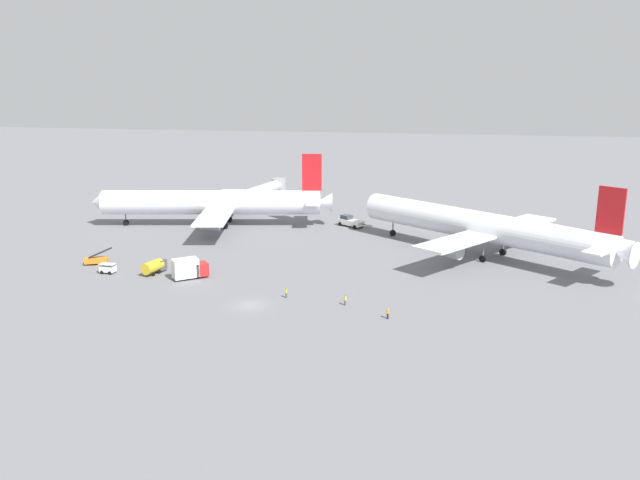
{
  "coord_description": "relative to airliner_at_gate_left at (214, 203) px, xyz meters",
  "views": [
    {
      "loc": [
        27.19,
        -88.55,
        33.39
      ],
      "look_at": [
        5.75,
        25.45,
        4.0
      ],
      "focal_mm": 36.68,
      "sensor_mm": 36.0,
      "label": 1
    }
  ],
  "objects": [
    {
      "name": "jet_bridge",
      "position": [
        5.6,
        24.91,
        -0.95
      ],
      "size": [
        7.33,
        20.73,
        6.1
      ],
      "color": "#B7B7BC",
      "rests_on": "ground"
    },
    {
      "name": "pushback_tug",
      "position": [
        30.66,
        4.78,
        -4.1
      ],
      "size": [
        8.51,
        6.36,
        2.76
      ],
      "color": "white",
      "rests_on": "ground"
    },
    {
      "name": "gse_belt_loader_portside",
      "position": [
        -10.36,
        -33.92,
        -4.44
      ],
      "size": [
        5.02,
        3.18,
        3.02
      ],
      "color": "orange",
      "rests_on": "ground"
    },
    {
      "name": "gse_fuel_bowser_stubby",
      "position": [
        2.5,
        -37.37,
        -3.94
      ],
      "size": [
        2.95,
        5.2,
        2.4
      ],
      "color": "gold",
      "rests_on": "ground"
    },
    {
      "name": "airliner_at_gate_left",
      "position": [
        0.0,
        0.0,
        0.0
      ],
      "size": [
        54.52,
        41.86,
        16.34
      ],
      "color": "white",
      "rests_on": "ground"
    },
    {
      "name": "ground_crew_marshaller_foreground",
      "position": [
        37.25,
        -47.19,
        -4.43
      ],
      "size": [
        0.36,
        0.5,
        1.61
      ],
      "color": "#4C4C51",
      "rests_on": "ground"
    },
    {
      "name": "ground_plane",
      "position": [
        23.4,
        -49.83,
        -5.27
      ],
      "size": [
        600.0,
        600.0,
        0.0
      ],
      "primitive_type": "plane",
      "color": "slate"
    },
    {
      "name": "gse_baggage_cart_trailing",
      "position": [
        -5.59,
        -38.71,
        -4.41
      ],
      "size": [
        2.8,
        1.71,
        1.71
      ],
      "color": "silver",
      "rests_on": "ground"
    },
    {
      "name": "ground_crew_wing_walker_right",
      "position": [
        27.85,
        -45.55,
        -4.47
      ],
      "size": [
        0.43,
        0.4,
        1.55
      ],
      "color": "#4C4C51",
      "rests_on": "ground"
    },
    {
      "name": "airliner_being_pushed",
      "position": [
        58.12,
        -14.99,
        0.4
      ],
      "size": [
        49.81,
        39.67,
        16.11
      ],
      "color": "white",
      "rests_on": "ground"
    },
    {
      "name": "gse_catering_truck_tall",
      "position": [
        9.48,
        -38.87,
        -3.51
      ],
      "size": [
        6.07,
        5.51,
        3.5
      ],
      "color": "red",
      "rests_on": "ground"
    },
    {
      "name": "ground_crew_ramp_agent_by_cones",
      "position": [
        43.97,
        -51.58,
        -4.45
      ],
      "size": [
        0.36,
        0.5,
        1.59
      ],
      "color": "black",
      "rests_on": "ground"
    }
  ]
}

